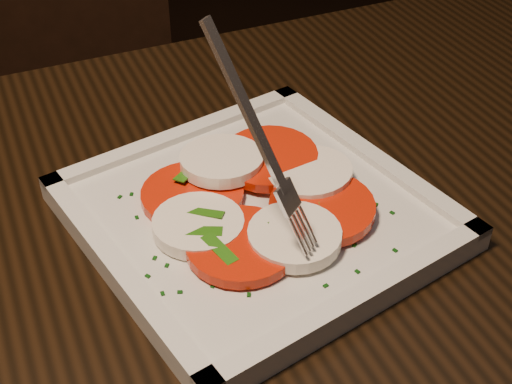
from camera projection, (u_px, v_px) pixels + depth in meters
The scene contains 5 objects.
table at pixel (384, 363), 0.56m from camera, with size 1.27×0.91×0.75m.
chair at pixel (37, 107), 1.08m from camera, with size 0.55×0.55×0.93m.
plate at pixel (256, 215), 0.54m from camera, with size 0.24×0.24×0.01m, color silver.
caprese_salad at pixel (256, 199), 0.53m from camera, with size 0.20×0.19×0.02m.
fork at pixel (247, 137), 0.44m from camera, with size 0.03×0.08×0.15m, color white, non-canonical shape.
Camera 1 is at (-0.36, -0.13, 1.11)m, focal length 50.00 mm.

